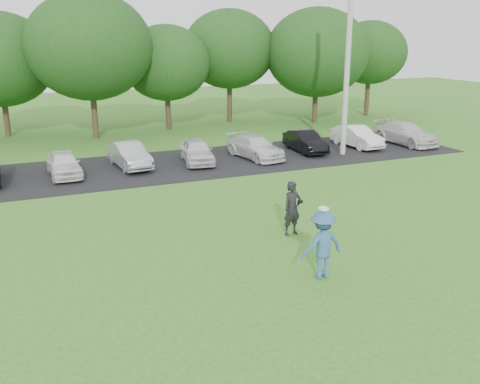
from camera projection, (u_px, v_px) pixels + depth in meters
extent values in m
plane|color=#327020|center=(289.00, 271.00, 14.68)|extent=(100.00, 100.00, 0.00)
cube|color=black|center=(165.00, 166.00, 26.15)|extent=(32.00, 6.50, 0.03)
cylinder|color=#ACAEA8|center=(348.00, 56.00, 27.14)|extent=(0.28, 0.28, 10.25)
imported|color=#355D96|center=(322.00, 245.00, 14.05)|extent=(1.23, 0.73, 1.87)
cylinder|color=white|center=(324.00, 209.00, 13.54)|extent=(0.27, 0.27, 0.07)
imported|color=black|center=(292.00, 208.00, 17.08)|extent=(0.71, 0.53, 1.78)
cube|color=black|center=(300.00, 202.00, 16.91)|extent=(0.16, 0.12, 0.10)
imported|color=white|center=(64.00, 164.00, 24.06)|extent=(1.43, 3.36, 1.13)
imported|color=#A5A8AC|center=(129.00, 155.00, 25.65)|extent=(1.63, 3.72, 1.19)
imported|color=silver|center=(197.00, 151.00, 26.54)|extent=(1.95, 3.66, 1.19)
imported|color=silver|center=(255.00, 147.00, 27.58)|extent=(2.22, 4.09, 1.13)
imported|color=black|center=(305.00, 141.00, 29.01)|extent=(1.35, 3.50, 1.14)
imported|color=silver|center=(357.00, 136.00, 30.24)|extent=(1.46, 3.66, 1.18)
imported|color=silver|center=(405.00, 133.00, 31.03)|extent=(2.07, 4.39, 1.24)
cylinder|color=#38281C|center=(6.00, 119.00, 33.29)|extent=(0.36, 0.36, 2.20)
cylinder|color=#38281C|center=(95.00, 116.00, 32.61)|extent=(0.36, 0.36, 2.70)
ellipsoid|color=#214C19|center=(89.00, 46.00, 31.42)|extent=(7.42, 7.42, 6.31)
cylinder|color=#38281C|center=(168.00, 113.00, 35.78)|extent=(0.36, 0.36, 2.20)
ellipsoid|color=#214C19|center=(166.00, 63.00, 34.84)|extent=(5.76, 5.76, 4.90)
cylinder|color=#38281C|center=(230.00, 103.00, 38.80)|extent=(0.36, 0.36, 2.70)
ellipsoid|color=#214C19|center=(229.00, 49.00, 37.71)|extent=(6.50, 6.50, 5.53)
cylinder|color=#38281C|center=(315.00, 107.00, 38.45)|extent=(0.36, 0.36, 2.20)
ellipsoid|color=#214C19|center=(317.00, 53.00, 37.36)|extent=(7.24, 7.24, 6.15)
cylinder|color=#38281C|center=(367.00, 98.00, 41.67)|extent=(0.36, 0.36, 2.70)
ellipsoid|color=#214C19|center=(370.00, 53.00, 40.68)|extent=(5.58, 5.58, 4.74)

